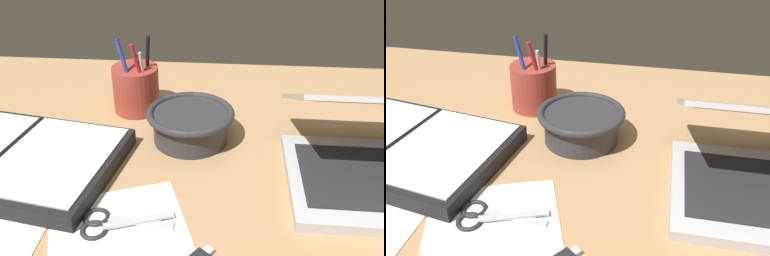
% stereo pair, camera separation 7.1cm
% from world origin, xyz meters
% --- Properties ---
extents(desk_top, '(1.40, 1.00, 0.02)m').
position_xyz_m(desk_top, '(0.00, 0.00, 0.01)').
color(desk_top, tan).
rests_on(desk_top, ground).
extents(bowl, '(0.16, 0.16, 0.06)m').
position_xyz_m(bowl, '(-0.00, 0.12, 0.05)').
color(bowl, '#2D2D33').
rests_on(bowl, desk_top).
extents(pen_cup, '(0.10, 0.10, 0.17)m').
position_xyz_m(pen_cup, '(-0.12, 0.23, 0.07)').
color(pen_cup, '#9E382D').
rests_on(pen_cup, desk_top).
extents(planner, '(0.40, 0.30, 0.03)m').
position_xyz_m(planner, '(-0.30, 0.01, 0.04)').
color(planner, black).
rests_on(planner, desk_top).
extents(scissors, '(0.13, 0.07, 0.01)m').
position_xyz_m(scissors, '(-0.10, -0.12, 0.02)').
color(scissors, '#B7B7BC').
rests_on(scissors, desk_top).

